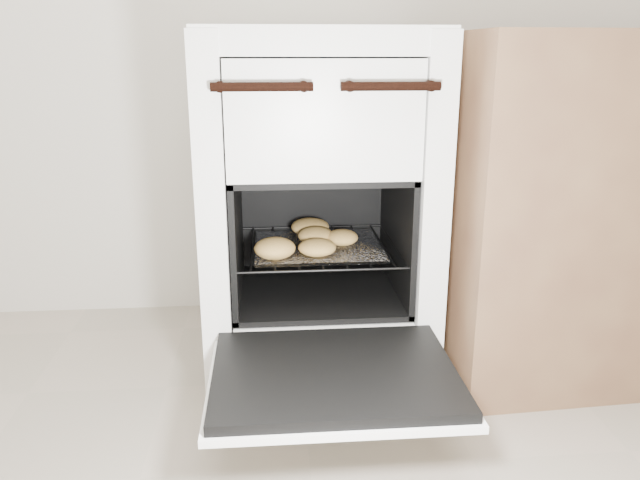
{
  "coord_description": "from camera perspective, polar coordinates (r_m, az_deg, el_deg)",
  "views": [
    {
      "loc": [
        -0.07,
        -0.36,
        0.8
      ],
      "look_at": [
        0.05,
        1.06,
        0.37
      ],
      "focal_mm": 35.0,
      "sensor_mm": 36.0,
      "label": 1
    }
  ],
  "objects": [
    {
      "name": "stove",
      "position": [
        1.61,
        -0.41,
        2.93
      ],
      "size": [
        0.55,
        0.61,
        0.84
      ],
      "color": "white",
      "rests_on": "ground"
    },
    {
      "name": "oven_door",
      "position": [
        1.26,
        1.3,
        -12.36
      ],
      "size": [
        0.49,
        0.38,
        0.03
      ],
      "color": "black",
      "rests_on": "stove"
    },
    {
      "name": "oven_rack",
      "position": [
        1.57,
        -0.23,
        -0.59
      ],
      "size": [
        0.4,
        0.38,
        0.01
      ],
      "color": "black",
      "rests_on": "stove"
    },
    {
      "name": "foil_sheet",
      "position": [
        1.55,
        -0.17,
        -0.6
      ],
      "size": [
        0.31,
        0.27,
        0.01
      ],
      "primitive_type": "cube",
      "color": "white",
      "rests_on": "oven_rack"
    },
    {
      "name": "baked_rolls",
      "position": [
        1.54,
        -1.0,
        0.2
      ],
      "size": [
        0.26,
        0.31,
        0.05
      ],
      "color": "tan",
      "rests_on": "foil_sheet"
    },
    {
      "name": "counter",
      "position": [
        1.78,
        23.82,
        3.12
      ],
      "size": [
        0.87,
        0.61,
        0.84
      ],
      "primitive_type": "cube",
      "rotation": [
        0.0,
        0.0,
        0.06
      ],
      "color": "brown",
      "rests_on": "ground"
    }
  ]
}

